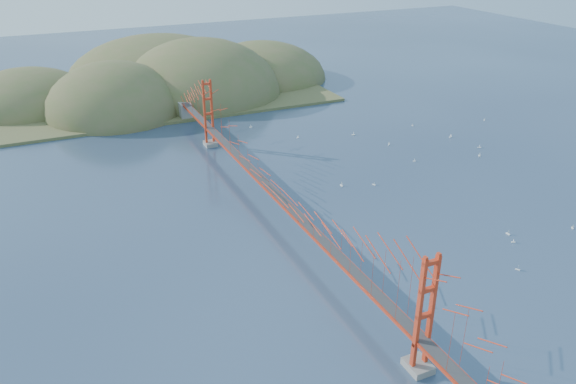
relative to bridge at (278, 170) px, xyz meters
name	(u,v)px	position (x,y,z in m)	size (l,w,h in m)	color
ground	(279,220)	(0.00, -0.18, -7.01)	(320.00, 320.00, 0.00)	#2B3C56
bridge	(278,170)	(0.00, 0.00, 0.00)	(2.20, 94.40, 12.00)	gray
far_headlands	(170,90)	(2.21, 68.33, -7.01)	(84.00, 58.00, 25.00)	brown
sailboat_8	(389,144)	(28.62, 17.05, -6.86)	(0.59, 0.59, 0.63)	white
sailboat_11	(480,147)	(42.14, 9.35, -6.86)	(0.62, 0.62, 0.67)	white
sailboat_16	(414,161)	(28.16, 8.95, -6.87)	(0.51, 0.51, 0.56)	white
sailboat_3	(298,137)	(15.58, 26.91, -6.87)	(0.50, 0.48, 0.57)	white
sailboat_1	(374,184)	(17.19, 3.91, -6.86)	(0.58, 0.58, 0.65)	white
sailboat_7	(353,134)	(25.56, 24.04, -6.85)	(0.65, 0.62, 0.73)	white
sailboat_2	(513,242)	(23.62, -17.35, -6.87)	(0.52, 0.52, 0.57)	white
sailboat_12	(251,127)	(9.94, 35.91, -6.87)	(0.48, 0.40, 0.57)	white
sailboat_15	(413,125)	(38.59, 23.83, -6.87)	(0.40, 0.48, 0.56)	white
sailboat_14	(508,233)	(24.53, -15.55, -6.86)	(0.48, 0.59, 0.69)	white
sailboat_13	(573,228)	(33.12, -17.85, -6.86)	(0.59, 0.59, 0.63)	white
sailboat_0	(342,185)	(12.63, 5.63, -6.85)	(0.51, 0.64, 0.75)	white
sailboat_10	(518,269)	(19.60, -22.12, -6.87)	(0.58, 0.58, 0.62)	white
sailboat_9	(484,120)	(53.44, 20.64, -6.87)	(0.56, 0.56, 0.59)	white
sailboat_4	(479,155)	(39.43, 6.32, -6.85)	(0.66, 0.66, 0.71)	white
sailboat_17	(451,137)	(41.01, 15.65, -6.85)	(0.61, 0.50, 0.71)	white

